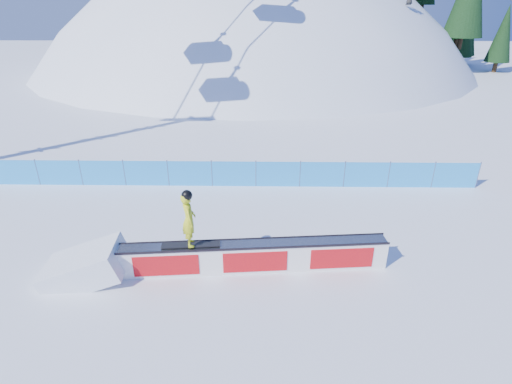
{
  "coord_description": "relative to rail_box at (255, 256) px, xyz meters",
  "views": [
    {
      "loc": [
        1.29,
        -12.17,
        7.67
      ],
      "look_at": [
        1.08,
        0.28,
        1.72
      ],
      "focal_mm": 28.0,
      "sensor_mm": 36.0,
      "label": 1
    }
  ],
  "objects": [
    {
      "name": "ground",
      "position": [
        -1.07,
        1.82,
        -0.49
      ],
      "size": [
        160.0,
        160.0,
        0.0
      ],
      "primitive_type": "plane",
      "color": "white",
      "rests_on": "ground"
    },
    {
      "name": "snow_hill",
      "position": [
        -1.07,
        43.82,
        -18.49
      ],
      "size": [
        64.0,
        64.0,
        64.0
      ],
      "color": "white",
      "rests_on": "ground"
    },
    {
      "name": "safety_fence",
      "position": [
        -1.07,
        6.32,
        0.11
      ],
      "size": [
        22.05,
        0.05,
        1.3
      ],
      "color": "#2596EE",
      "rests_on": "ground"
    },
    {
      "name": "rail_box",
      "position": [
        0.0,
        0.0,
        0.0
      ],
      "size": [
        8.32,
        1.31,
        1.0
      ],
      "rotation": [
        0.0,
        0.0,
        0.09
      ],
      "color": "white",
      "rests_on": "ground"
    },
    {
      "name": "snow_ramp",
      "position": [
        -5.17,
        -0.46,
        -0.49
      ],
      "size": [
        2.62,
        1.77,
        1.56
      ],
      "primitive_type": null,
      "rotation": [
        0.0,
        -0.31,
        0.09
      ],
      "color": "white",
      "rests_on": "ground"
    },
    {
      "name": "snowboarder",
      "position": [
        -1.93,
        -0.17,
        1.41
      ],
      "size": [
        1.78,
        0.71,
        1.84
      ],
      "rotation": [
        0.0,
        0.0,
        1.84
      ],
      "color": "black",
      "rests_on": "rail_box"
    }
  ]
}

